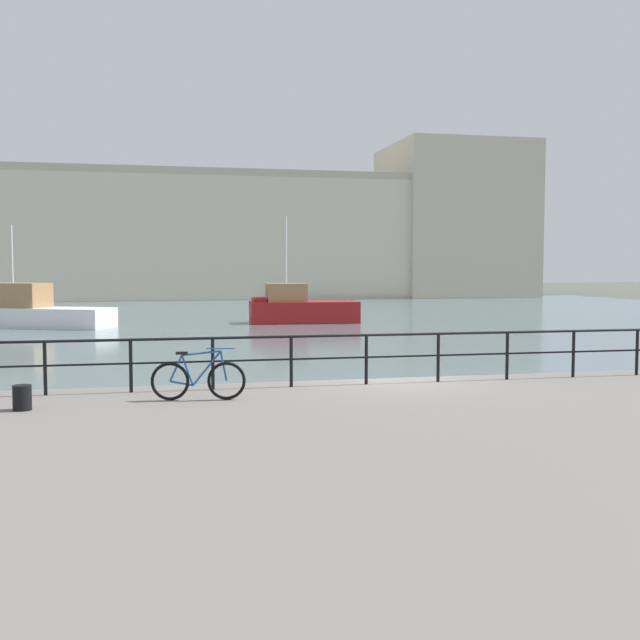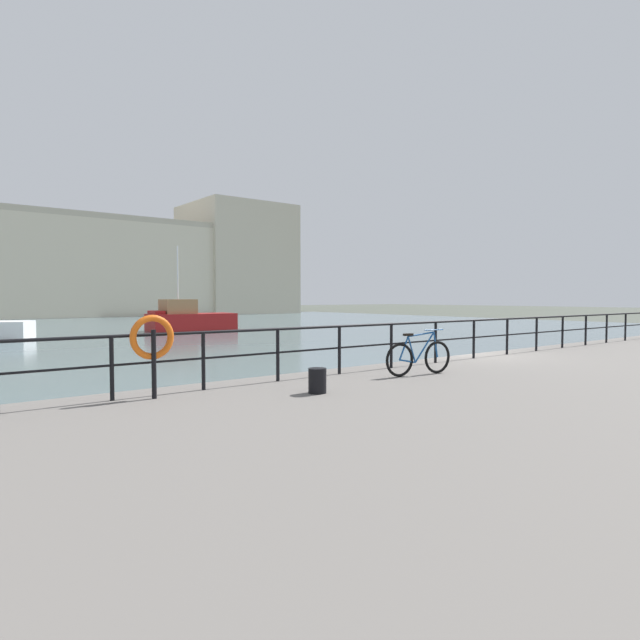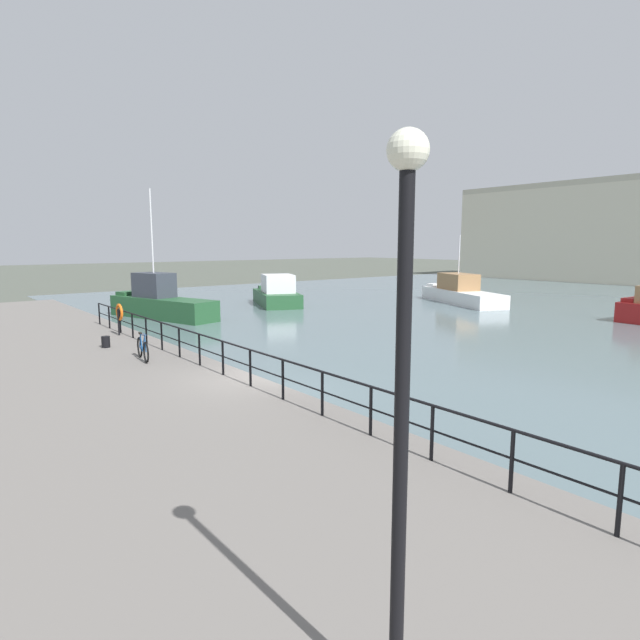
# 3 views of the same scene
# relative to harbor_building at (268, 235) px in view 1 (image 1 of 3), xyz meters

# --- Properties ---
(ground_plane) EXTENTS (240.00, 240.00, 0.00)m
(ground_plane) POSITION_rel_harbor_building_xyz_m (-6.40, -61.85, -6.39)
(ground_plane) COLOR #4C5147
(water_basin) EXTENTS (80.00, 60.00, 0.01)m
(water_basin) POSITION_rel_harbor_building_xyz_m (-6.40, -31.65, -6.38)
(water_basin) COLOR slate
(water_basin) RESTS_ON ground_plane
(quay_promenade) EXTENTS (56.00, 13.00, 0.71)m
(quay_promenade) POSITION_rel_harbor_building_xyz_m (-6.40, -68.35, -6.03)
(quay_promenade) COLOR slate
(quay_promenade) RESTS_ON ground_plane
(harbor_building) EXTENTS (67.43, 13.85, 16.15)m
(harbor_building) POSITION_rel_harbor_building_xyz_m (0.00, 0.00, 0.00)
(harbor_building) COLOR beige
(harbor_building) RESTS_ON ground_plane
(moored_harbor_tender) EXTENTS (6.23, 2.87, 6.03)m
(moored_harbor_tender) POSITION_rel_harbor_building_xyz_m (-3.47, -35.62, -5.54)
(moored_harbor_tender) COLOR maroon
(moored_harbor_tender) RESTS_ON water_basin
(moored_green_narrowboat) EXTENTS (9.64, 6.17, 5.39)m
(moored_green_narrowboat) POSITION_rel_harbor_building_xyz_m (-18.49, -35.41, -5.54)
(moored_green_narrowboat) COLOR white
(moored_green_narrowboat) RESTS_ON water_basin
(quay_railing) EXTENTS (25.97, 0.07, 1.08)m
(quay_railing) POSITION_rel_harbor_building_xyz_m (-7.18, -62.60, -4.94)
(quay_railing) COLOR black
(quay_railing) RESTS_ON quay_promenade
(parked_bicycle) EXTENTS (1.76, 0.32, 0.98)m
(parked_bicycle) POSITION_rel_harbor_building_xyz_m (-10.78, -63.78, -5.29)
(parked_bicycle) COLOR black
(parked_bicycle) RESTS_ON quay_promenade
(mooring_bollard) EXTENTS (0.32, 0.32, 0.44)m
(mooring_bollard) POSITION_rel_harbor_building_xyz_m (-13.84, -64.14, -5.46)
(mooring_bollard) COLOR black
(mooring_bollard) RESTS_ON quay_promenade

